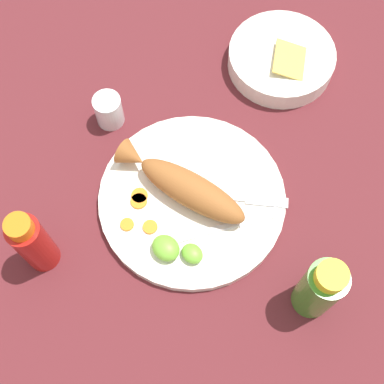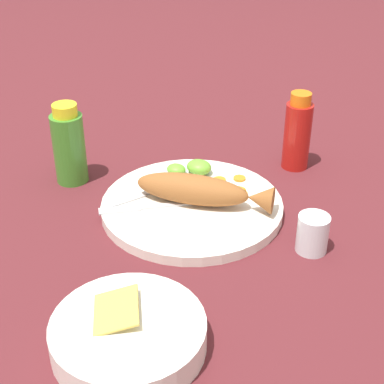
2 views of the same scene
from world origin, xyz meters
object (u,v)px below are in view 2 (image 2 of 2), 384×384
object	(u,v)px
main_plate	(192,206)
fork_near	(146,207)
hot_sauce_bottle_red	(297,133)
hot_sauce_bottle_green	(69,146)
fried_fish	(201,191)
salt_cup	(312,236)
guacamole_bowl	(128,333)
fork_far	(148,193)

from	to	relation	value
main_plate	fork_near	world-z (taller)	fork_near
main_plate	hot_sauce_bottle_red	world-z (taller)	hot_sauce_bottle_red
main_plate	hot_sauce_bottle_green	distance (m)	0.26
fried_fish	hot_sauce_bottle_red	world-z (taller)	hot_sauce_bottle_red
hot_sauce_bottle_red	salt_cup	distance (m)	0.28
guacamole_bowl	hot_sauce_bottle_red	bearing A→B (deg)	-92.41
main_plate	fork_far	bearing A→B (deg)	8.14
fried_fish	fork_near	xyz separation A→B (m)	(0.07, 0.06, -0.02)
fried_fish	hot_sauce_bottle_red	xyz separation A→B (m)	(-0.08, -0.23, 0.03)
main_plate	fried_fish	world-z (taller)	fried_fish
hot_sauce_bottle_red	hot_sauce_bottle_green	bearing A→B (deg)	35.33
fried_fish	fork_far	xyz separation A→B (m)	(0.10, 0.02, -0.02)
fork_near	hot_sauce_bottle_red	bearing A→B (deg)	-156.96
hot_sauce_bottle_red	guacamole_bowl	distance (m)	0.55
fork_near	guacamole_bowl	distance (m)	0.29
fried_fish	salt_cup	bearing A→B (deg)	163.22
fried_fish	hot_sauce_bottle_red	bearing A→B (deg)	-122.83
hot_sauce_bottle_green	hot_sauce_bottle_red	bearing A→B (deg)	-144.67
main_plate	hot_sauce_bottle_green	size ratio (longest dim) A/B	2.04
hot_sauce_bottle_red	guacamole_bowl	xyz separation A→B (m)	(0.02, 0.55, -0.05)
salt_cup	main_plate	bearing A→B (deg)	-2.80
hot_sauce_bottle_green	guacamole_bowl	xyz separation A→B (m)	(-0.33, 0.30, -0.05)
fried_fish	fork_far	world-z (taller)	fried_fish
fork_near	salt_cup	size ratio (longest dim) A/B	2.51
fork_far	salt_cup	distance (m)	0.30
main_plate	fork_near	xyz separation A→B (m)	(0.06, 0.05, 0.01)
hot_sauce_bottle_red	salt_cup	world-z (taller)	hot_sauce_bottle_red
fork_near	fork_far	bearing A→B (deg)	-99.06
hot_sauce_bottle_green	guacamole_bowl	size ratio (longest dim) A/B	0.77
fork_near	salt_cup	xyz separation A→B (m)	(-0.27, -0.04, 0.01)
fork_far	salt_cup	bearing A→B (deg)	118.78
main_plate	hot_sauce_bottle_red	xyz separation A→B (m)	(-0.10, -0.24, 0.06)
guacamole_bowl	main_plate	bearing A→B (deg)	-76.14
fork_far	guacamole_bowl	size ratio (longest dim) A/B	0.86
fried_fish	fork_far	distance (m)	0.10
salt_cup	fork_far	bearing A→B (deg)	0.22
hot_sauce_bottle_green	guacamole_bowl	world-z (taller)	hot_sauce_bottle_green
hot_sauce_bottle_red	main_plate	bearing A→B (deg)	66.88
fried_fish	fork_near	bearing A→B (deg)	24.57
main_plate	guacamole_bowl	size ratio (longest dim) A/B	1.58
hot_sauce_bottle_red	fork_far	bearing A→B (deg)	53.62
fork_near	hot_sauce_bottle_red	world-z (taller)	hot_sauce_bottle_red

